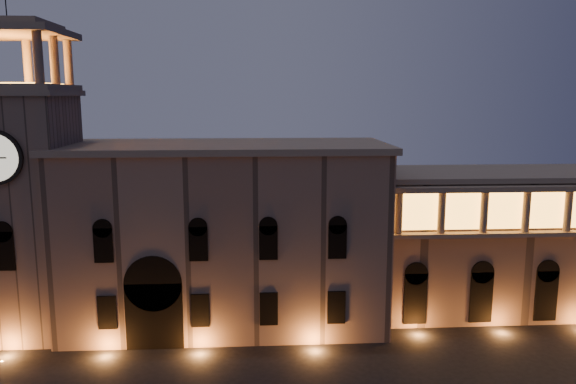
{
  "coord_description": "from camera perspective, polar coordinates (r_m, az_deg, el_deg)",
  "views": [
    {
      "loc": [
        0.88,
        -30.97,
        22.07
      ],
      "look_at": [
        3.7,
        16.0,
        13.93
      ],
      "focal_mm": 35.0,
      "sensor_mm": 36.0,
      "label": 1
    }
  ],
  "objects": [
    {
      "name": "colonnade_wing",
      "position": [
        64.8,
        25.45,
        -4.3
      ],
      "size": [
        40.6,
        11.5,
        14.5
      ],
      "color": "#795E4D",
      "rests_on": "ground"
    },
    {
      "name": "clock_tower",
      "position": [
        56.98,
        -25.42,
        -0.81
      ],
      "size": [
        9.8,
        9.8,
        32.4
      ],
      "color": "#7E6352",
      "rests_on": "ground"
    },
    {
      "name": "government_building",
      "position": [
        54.63,
        -6.45,
        -4.34
      ],
      "size": [
        30.8,
        12.8,
        17.6
      ],
      "color": "#7E6352",
      "rests_on": "ground"
    }
  ]
}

